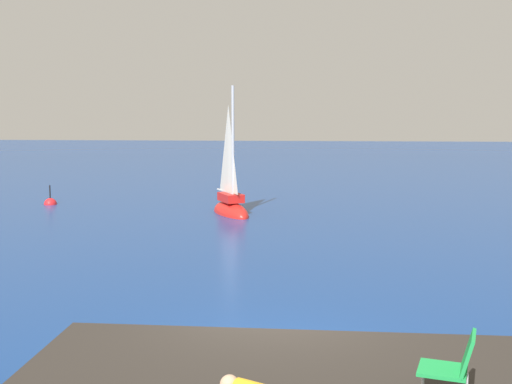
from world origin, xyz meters
TOP-DOWN VIEW (x-y plane):
  - ground_plane at (0.00, 0.00)m, footprint 160.00×160.00m
  - boulder_seaward at (-1.99, -0.39)m, footprint 1.70×1.51m
  - sailboat_near at (-2.52, 15.23)m, footprint 2.24×3.06m
  - beach_chair at (2.19, -3.20)m, footprint 0.70×0.62m
  - marker_buoy at (-10.77, 17.23)m, footprint 0.56×0.56m

SIDE VIEW (x-z plane):
  - ground_plane at x=0.00m, z-range 0.00..0.00m
  - boulder_seaward at x=-1.99m, z-range -0.46..0.46m
  - marker_buoy at x=-10.77m, z-range -0.56..0.57m
  - sailboat_near at x=-2.52m, z-range -2.48..3.09m
  - beach_chair at x=2.19m, z-range 0.92..1.71m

